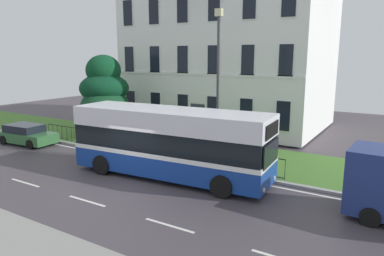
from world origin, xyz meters
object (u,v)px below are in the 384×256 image
object	(u,v)px
parked_hatchback_00	(27,135)
litter_bin	(185,147)
georgian_townhouse	(230,45)
single_decker_bus	(170,142)
evergreen_tree	(105,102)
street_lamp_post	(218,79)

from	to	relation	value
parked_hatchback_00	litter_bin	distance (m)	11.04
georgian_townhouse	single_decker_bus	size ratio (longest dim) A/B	1.55
evergreen_tree	parked_hatchback_00	bearing A→B (deg)	-123.42
parked_hatchback_00	litter_bin	xyz separation A→B (m)	(10.79, 2.35, 0.11)
georgian_townhouse	single_decker_bus	distance (m)	14.61
georgian_townhouse	parked_hatchback_00	xyz separation A→B (m)	(-8.35, -12.89, -5.86)
street_lamp_post	litter_bin	size ratio (longest dim) A/B	6.40
single_decker_bus	street_lamp_post	size ratio (longest dim) A/B	1.25
evergreen_tree	single_decker_bus	world-z (taller)	evergreen_tree
georgian_townhouse	evergreen_tree	world-z (taller)	georgian_townhouse
evergreen_tree	street_lamp_post	distance (m)	10.25
evergreen_tree	parked_hatchback_00	xyz separation A→B (m)	(-2.87, -4.35, -1.89)
parked_hatchback_00	street_lamp_post	bearing A→B (deg)	6.54
single_decker_bus	street_lamp_post	distance (m)	4.15
georgian_townhouse	evergreen_tree	distance (m)	10.90
evergreen_tree	single_decker_bus	distance (m)	10.15
georgian_townhouse	evergreen_tree	xyz separation A→B (m)	(-5.48, -8.54, -3.97)
single_decker_bus	parked_hatchback_00	size ratio (longest dim) A/B	2.41
litter_bin	georgian_townhouse	bearing A→B (deg)	103.02
evergreen_tree	georgian_townhouse	bearing A→B (deg)	57.31
single_decker_bus	litter_bin	world-z (taller)	single_decker_bus
georgian_townhouse	street_lamp_post	bearing A→B (deg)	-67.34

